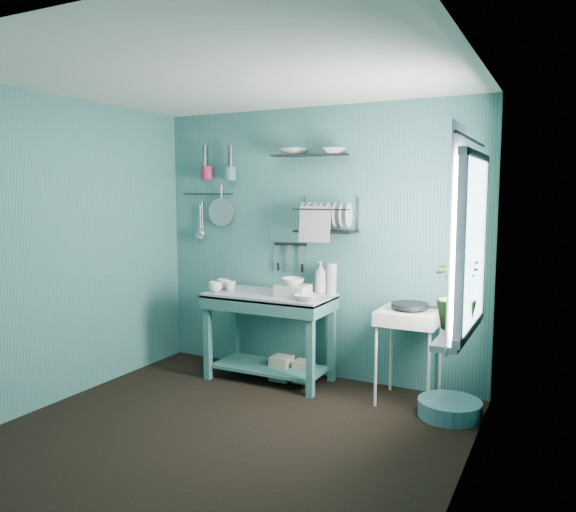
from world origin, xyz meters
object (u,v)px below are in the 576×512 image
at_px(mug_right, 223,284).
at_px(mug_mid, 230,286).
at_px(work_counter, 269,337).
at_px(frying_pan, 410,305).
at_px(water_bottle, 332,279).
at_px(potted_plant, 456,293).
at_px(dish_rack, 326,215).
at_px(floor_basin, 450,409).
at_px(utensil_cup_teal, 231,174).
at_px(wash_tub, 293,290).
at_px(storage_tin_small, 303,371).
at_px(soap_bottle, 321,277).
at_px(hotplate_stand, 409,356).
at_px(storage_tin_large, 282,368).
at_px(colander, 221,212).
at_px(utensil_cup_magenta, 207,173).
at_px(mug_left, 215,287).

bearing_deg(mug_right, mug_mid, -26.57).
height_order(work_counter, frying_pan, frying_pan).
height_order(water_bottle, potted_plant, potted_plant).
bearing_deg(water_bottle, dish_rack, -173.90).
bearing_deg(floor_basin, work_counter, 175.38).
height_order(utensil_cup_teal, floor_basin, utensil_cup_teal).
bearing_deg(wash_tub, storage_tin_small, 63.43).
relative_size(soap_bottle, water_bottle, 1.07).
bearing_deg(hotplate_stand, frying_pan, 0.00).
relative_size(water_bottle, storage_tin_large, 1.27).
distance_m(frying_pan, dish_rack, 1.11).
bearing_deg(wash_tub, mug_right, 178.47).
distance_m(mug_mid, dish_rack, 1.11).
bearing_deg(wash_tub, colander, 161.85).
bearing_deg(wash_tub, potted_plant, -23.84).
xyz_separation_m(frying_pan, colander, (-1.99, 0.27, 0.71)).
bearing_deg(wash_tub, utensil_cup_teal, 160.95).
distance_m(dish_rack, potted_plant, 1.66).
relative_size(dish_rack, potted_plant, 1.15).
bearing_deg(potted_plant, colander, 158.30).
xyz_separation_m(dish_rack, storage_tin_small, (-0.16, -0.13, -1.43)).
xyz_separation_m(mug_mid, hotplate_stand, (1.67, 0.09, -0.47)).
relative_size(frying_pan, potted_plant, 0.63).
bearing_deg(dish_rack, utensil_cup_magenta, -174.41).
xyz_separation_m(water_bottle, hotplate_stand, (0.77, -0.19, -0.56)).
bearing_deg(storage_tin_small, floor_basin, -8.95).
relative_size(water_bottle, storage_tin_small, 1.40).
distance_m(hotplate_stand, potted_plant, 1.10).
relative_size(work_counter, mug_right, 9.29).
relative_size(utensil_cup_teal, storage_tin_large, 0.59).
height_order(mug_left, dish_rack, dish_rack).
xyz_separation_m(work_counter, floor_basin, (1.66, -0.13, -0.34)).
relative_size(soap_bottle, hotplate_stand, 0.39).
bearing_deg(dish_rack, mug_right, -159.69).
xyz_separation_m(soap_bottle, storage_tin_small, (-0.12, -0.12, -0.86)).
bearing_deg(soap_bottle, potted_plant, -33.42).
bearing_deg(wash_tub, water_bottle, 41.63).
xyz_separation_m(potted_plant, storage_tin_small, (-1.47, 0.77, -0.97)).
distance_m(mug_right, water_bottle, 1.05).
bearing_deg(colander, water_bottle, -3.44).
bearing_deg(potted_plant, utensil_cup_teal, 157.81).
xyz_separation_m(soap_bottle, potted_plant, (1.35, -0.89, 0.11)).
xyz_separation_m(utensil_cup_magenta, colander, (0.14, 0.03, -0.39)).
relative_size(soap_bottle, colander, 1.07).
distance_m(water_bottle, dish_rack, 0.58).
height_order(colander, storage_tin_small, colander).
bearing_deg(dish_rack, utensil_cup_teal, -175.00).
bearing_deg(mug_right, colander, 125.15).
bearing_deg(water_bottle, mug_right, -167.83).
bearing_deg(dish_rack, frying_pan, -5.07).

